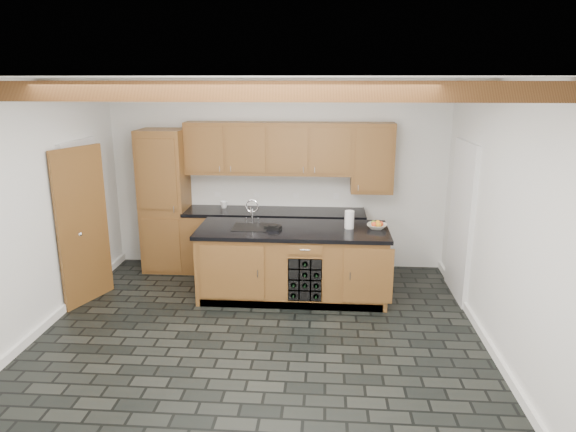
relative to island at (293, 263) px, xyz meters
name	(u,v)px	position (x,y,z in m)	size (l,w,h in m)	color
ground	(258,342)	(-0.31, -1.28, -0.46)	(5.00, 5.00, 0.00)	black
room_shell	(254,196)	(-0.39, -0.75, 1.06)	(5.01, 5.00, 5.00)	white
back_cabinetry	(251,206)	(-0.68, 0.95, 0.52)	(3.65, 0.62, 2.20)	brown
island	(293,263)	(0.00, 0.00, 0.00)	(2.48, 0.96, 0.93)	brown
faucet	(251,224)	(-0.56, 0.05, 0.50)	(0.45, 0.40, 0.34)	black
kitchen_scale	(273,227)	(-0.26, -0.05, 0.50)	(0.23, 0.17, 0.06)	black
fruit_bowl	(377,226)	(1.07, 0.07, 0.50)	(0.25, 0.25, 0.06)	beige
fruit_cluster	(377,224)	(1.07, 0.07, 0.53)	(0.16, 0.17, 0.07)	#B83818
paper_towel	(349,220)	(0.72, 0.07, 0.58)	(0.12, 0.12, 0.23)	white
mug	(224,205)	(-1.10, 1.02, 0.52)	(0.11, 0.11, 0.11)	white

